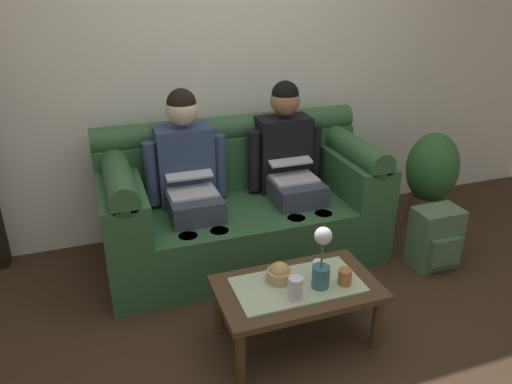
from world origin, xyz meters
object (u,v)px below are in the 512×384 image
(flower_vase, at_px, (322,260))
(backpack_right, at_px, (435,238))
(cup_near_right, at_px, (295,288))
(couch, at_px, (241,205))
(potted_plant, at_px, (431,176))
(person_left, at_px, (189,175))
(cup_near_left, at_px, (318,267))
(person_right, at_px, (289,162))
(snack_bowl, at_px, (279,274))
(coffee_table, at_px, (297,293))
(cup_far_center, at_px, (345,277))

(flower_vase, distance_m, backpack_right, 1.24)
(backpack_right, bearing_deg, cup_near_right, -158.63)
(couch, distance_m, potted_plant, 1.55)
(person_left, xyz_separation_m, flower_vase, (0.47, -1.07, -0.12))
(cup_near_left, distance_m, potted_plant, 1.64)
(backpack_right, bearing_deg, person_right, 144.00)
(couch, relative_size, cup_near_right, 15.39)
(person_left, bearing_deg, snack_bowl, -73.39)
(person_right, xyz_separation_m, potted_plant, (1.18, -0.10, -0.23))
(cup_near_right, height_order, backpack_right, cup_near_right)
(snack_bowl, relative_size, cup_near_left, 1.81)
(person_left, height_order, flower_vase, person_left)
(coffee_table, bearing_deg, person_right, 70.25)
(cup_near_right, xyz_separation_m, backpack_right, (1.28, 0.50, -0.22))
(person_left, distance_m, person_right, 0.72)
(cup_far_center, distance_m, potted_plant, 1.64)
(person_left, xyz_separation_m, coffee_table, (0.36, -1.01, -0.35))
(person_right, relative_size, coffee_table, 1.39)
(flower_vase, relative_size, cup_far_center, 4.12)
(person_right, relative_size, backpack_right, 2.83)
(coffee_table, xyz_separation_m, flower_vase, (0.10, -0.06, 0.22))
(cup_near_left, bearing_deg, cup_far_center, -56.86)
(person_left, xyz_separation_m, cup_near_right, (0.30, -1.12, -0.23))
(person_left, relative_size, person_right, 1.00)
(cup_near_left, relative_size, cup_far_center, 0.89)
(potted_plant, bearing_deg, flower_vase, -145.88)
(person_right, height_order, backpack_right, person_right)
(snack_bowl, distance_m, cup_near_right, 0.18)
(flower_vase, xyz_separation_m, potted_plant, (1.44, 0.97, -0.10))
(coffee_table, bearing_deg, backpack_right, 17.69)
(person_right, distance_m, cup_near_right, 1.22)
(cup_near_right, xyz_separation_m, potted_plant, (1.61, 1.03, 0.00))
(cup_near_left, xyz_separation_m, backpack_right, (1.07, 0.33, -0.19))
(snack_bowl, bearing_deg, potted_plant, 27.65)
(cup_near_right, bearing_deg, person_right, 69.24)
(cup_far_center, height_order, backpack_right, cup_far_center)
(flower_vase, bearing_deg, person_left, 113.58)
(couch, bearing_deg, backpack_right, -27.11)
(couch, distance_m, backpack_right, 1.38)
(person_left, xyz_separation_m, cup_near_left, (0.51, -0.95, -0.25))
(coffee_table, distance_m, potted_plant, 1.80)
(backpack_right, bearing_deg, cup_near_left, -162.75)
(couch, xyz_separation_m, backpack_right, (1.22, -0.62, -0.16))
(person_right, distance_m, flower_vase, 1.11)
(couch, xyz_separation_m, person_left, (-0.36, -0.00, 0.28))
(person_right, xyz_separation_m, snack_bowl, (-0.44, -0.95, -0.25))
(cup_far_center, xyz_separation_m, backpack_right, (0.98, 0.47, -0.20))
(coffee_table, xyz_separation_m, snack_bowl, (-0.08, 0.06, 0.10))
(person_right, xyz_separation_m, cup_near_right, (-0.43, -1.12, -0.23))
(person_right, bearing_deg, cup_far_center, -96.44)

